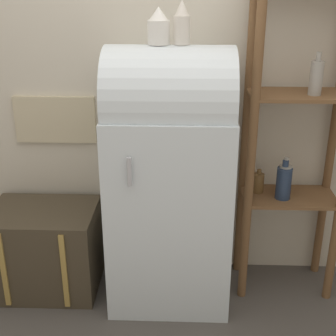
{
  "coord_description": "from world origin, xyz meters",
  "views": [
    {
      "loc": [
        0.08,
        -2.17,
        1.81
      ],
      "look_at": [
        -0.01,
        0.26,
        0.82
      ],
      "focal_mm": 50.0,
      "sensor_mm": 36.0,
      "label": 1
    }
  ],
  "objects": [
    {
      "name": "ground_plane",
      "position": [
        0.0,
        0.0,
        0.0
      ],
      "size": [
        12.0,
        12.0,
        0.0
      ],
      "primitive_type": "plane",
      "color": "#4C4742"
    },
    {
      "name": "wall_back",
      "position": [
        -0.0,
        0.57,
        1.35
      ],
      "size": [
        7.0,
        0.09,
        2.7
      ],
      "color": "beige",
      "rests_on": "ground_plane"
    },
    {
      "name": "refrigerator",
      "position": [
        -0.0,
        0.26,
        0.78
      ],
      "size": [
        0.68,
        0.62,
        1.5
      ],
      "color": "silver",
      "rests_on": "ground_plane"
    },
    {
      "name": "suitcase_trunk",
      "position": [
        -0.76,
        0.28,
        0.26
      ],
      "size": [
        0.64,
        0.47,
        0.53
      ],
      "color": "#423828",
      "rests_on": "ground_plane"
    },
    {
      "name": "shelf_unit",
      "position": [
        0.7,
        0.36,
        1.01
      ],
      "size": [
        0.57,
        0.33,
        1.85
      ],
      "color": "brown",
      "rests_on": "ground_plane"
    },
    {
      "name": "vase_left",
      "position": [
        -0.06,
        0.27,
        1.58
      ],
      "size": [
        0.11,
        0.11,
        0.18
      ],
      "color": "white",
      "rests_on": "refrigerator"
    },
    {
      "name": "vase_center",
      "position": [
        0.06,
        0.27,
        1.6
      ],
      "size": [
        0.08,
        0.08,
        0.22
      ],
      "color": "silver",
      "rests_on": "refrigerator"
    }
  ]
}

